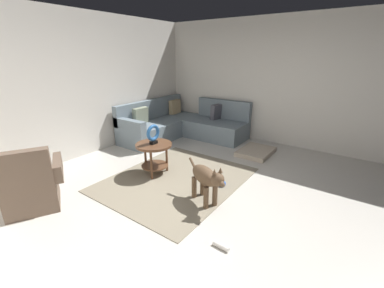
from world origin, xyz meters
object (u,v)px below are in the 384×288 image
torus_sculpture (153,134)px  armchair (30,187)px  dog_bed_mat (256,152)px  dog_toy_ball (223,184)px  sectional_couch (181,125)px  dog (206,178)px  dog_toy_rope (221,246)px  side_table (154,151)px

torus_sculpture → armchair: bearing=160.9°
armchair → dog_bed_mat: size_ratio=1.23×
dog_bed_mat → dog_toy_ball: (-1.60, -0.11, 0.01)m
armchair → sectional_couch: bearing=32.5°
sectional_couch → dog: 2.98m
dog_toy_ball → torus_sculpture: bearing=102.9°
dog_bed_mat → dog_toy_rope: size_ratio=4.32×
dog → dog_toy_ball: (0.53, 0.03, -0.33)m
armchair → side_table: bearing=8.8°
sectional_couch → torus_sculpture: size_ratio=6.90×
armchair → dog_toy_rope: 2.52m
sectional_couch → torus_sculpture: bearing=-155.0°
side_table → dog_toy_rope: bearing=-116.6°
dog_bed_mat → dog: 2.16m
dog_toy_rope → sectional_couch: bearing=43.9°
dog → dog_toy_rope: dog is taller
dog_toy_ball → dog_toy_rope: dog_toy_ball is taller
dog_bed_mat → dog_toy_ball: 1.60m
torus_sculpture → dog_bed_mat: torus_sculpture is taller
side_table → dog_bed_mat: 2.17m
dog → dog_toy_rope: 0.94m
armchair → dog_toy_rope: bearing=-43.8°
side_table → torus_sculpture: size_ratio=1.84×
dog_toy_ball → dog_bed_mat: bearing=3.8°
armchair → dog: size_ratio=1.25×
torus_sculpture → dog: bearing=-102.5°
torus_sculpture → dog_toy_ball: size_ratio=3.21×
dog → dog_toy_rope: bearing=68.1°
armchair → dog_toy_ball: 2.64m
armchair → dog_toy_rope: size_ratio=5.33×
side_table → dog: bearing=-102.5°
side_table → dog_toy_rope: 2.04m
sectional_couch → dog_bed_mat: (-0.01, -1.93, -0.25)m
armchair → dog: bearing=-23.5°
dog_bed_mat → dog: size_ratio=1.01×
side_table → dog_toy_ball: side_table is taller
armchair → dog_toy_rope: armchair is taller
sectional_couch → dog_toy_ball: size_ratio=22.14×
side_table → dog_toy_rope: size_ratio=3.24×
torus_sculpture → dog_toy_rope: size_ratio=1.76×
armchair → dog_bed_mat: (3.55, -1.64, -0.28)m
sectional_couch → dog_bed_mat: size_ratio=2.81×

